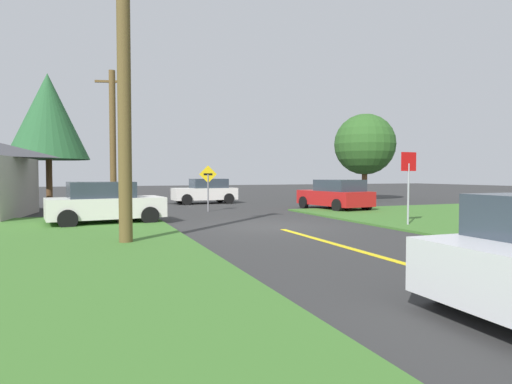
{
  "coord_description": "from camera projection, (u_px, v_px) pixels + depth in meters",
  "views": [
    {
      "loc": [
        -6.22,
        -14.5,
        1.9
      ],
      "look_at": [
        0.32,
        2.39,
        1.16
      ],
      "focal_mm": 30.36,
      "sensor_mm": 36.0,
      "label": 1
    }
  ],
  "objects": [
    {
      "name": "ground_plane",
      "position": [
        271.0,
        226.0,
        15.83
      ],
      "size": [
        120.0,
        120.0,
        0.0
      ],
      "primitive_type": "plane",
      "color": "#313131"
    },
    {
      "name": "lane_stripe_center",
      "position": [
        434.0,
        272.0,
        8.38
      ],
      "size": [
        0.2,
        14.0,
        0.01
      ],
      "primitive_type": "cube",
      "color": "yellow",
      "rests_on": "ground"
    },
    {
      "name": "stop_sign",
      "position": [
        409.0,
        175.0,
        15.65
      ],
      "size": [
        0.68,
        0.07,
        2.7
      ],
      "rotation": [
        0.0,
        0.0,
        3.2
      ],
      "color": "#9EA0A8",
      "rests_on": "ground"
    },
    {
      "name": "car_approaching_junction",
      "position": [
        205.0,
        191.0,
        28.27
      ],
      "size": [
        4.16,
        2.14,
        1.62
      ],
      "rotation": [
        0.0,
        0.0,
        3.19
      ],
      "color": "white",
      "rests_on": "ground"
    },
    {
      "name": "parked_car_near_building",
      "position": [
        105.0,
        203.0,
        16.49
      ],
      "size": [
        4.43,
        2.58,
        1.62
      ],
      "rotation": [
        0.0,
        0.0,
        0.12
      ],
      "color": "white",
      "rests_on": "ground"
    },
    {
      "name": "car_on_crossroad",
      "position": [
        335.0,
        195.0,
        23.19
      ],
      "size": [
        2.59,
        4.49,
        1.62
      ],
      "rotation": [
        0.0,
        0.0,
        1.7
      ],
      "color": "red",
      "rests_on": "ground"
    },
    {
      "name": "utility_pole_near",
      "position": [
        124.0,
        82.0,
        11.48
      ],
      "size": [
        1.77,
        0.57,
        8.52
      ],
      "color": "brown",
      "rests_on": "ground"
    },
    {
      "name": "utility_pole_mid",
      "position": [
        113.0,
        138.0,
        23.53
      ],
      "size": [
        1.77,
        0.57,
        7.54
      ],
      "color": "brown",
      "rests_on": "ground"
    },
    {
      "name": "direction_sign",
      "position": [
        208.0,
        183.0,
        22.1
      ],
      "size": [
        0.9,
        0.13,
        2.36
      ],
      "color": "slate",
      "rests_on": "ground"
    },
    {
      "name": "oak_tree_left",
      "position": [
        48.0,
        117.0,
        23.65
      ],
      "size": [
        4.27,
        4.27,
        7.42
      ],
      "color": "brown",
      "rests_on": "ground"
    },
    {
      "name": "pine_tree_center",
      "position": [
        365.0,
        144.0,
        32.26
      ],
      "size": [
        4.53,
        4.53,
        6.42
      ],
      "color": "brown",
      "rests_on": "ground"
    }
  ]
}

